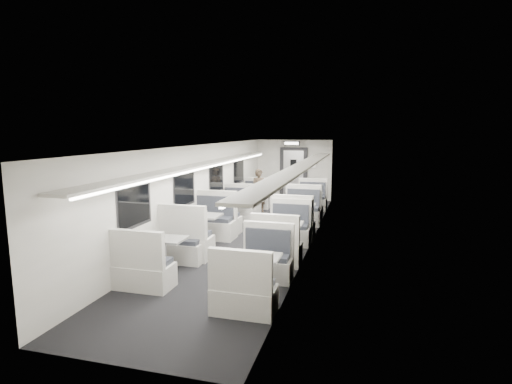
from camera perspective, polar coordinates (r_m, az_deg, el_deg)
The scene contains 19 objects.
room at distance 10.28m, azimuth -0.23°, elevation -0.01°, with size 3.24×12.24×2.64m.
booth_left_a at distance 13.69m, azimuth -0.77°, elevation -1.35°, with size 0.99×2.01×1.07m.
booth_left_b at distance 11.64m, azimuth -3.71°, elevation -3.09°, with size 1.04×2.12×1.13m.
booth_left_c at distance 9.66m, azimuth -7.87°, elevation -5.47°, with size 1.13×2.29×1.22m.
booth_left_d at distance 8.08m, azimuth -12.97°, elevation -8.78°, with size 1.01×2.05×1.10m.
booth_right_a at distance 13.38m, azimuth 7.60°, elevation -1.64°, with size 1.01×2.05×1.10m.
booth_right_b at distance 11.13m, azimuth 6.04°, elevation -3.60°, with size 1.08×2.20×1.18m.
booth_right_c at distance 9.15m, azimuth 3.97°, elevation -6.47°, with size 1.01×2.06×1.10m.
booth_right_d at distance 6.92m, azimuth 0.05°, elevation -11.69°, with size 0.98×1.98×1.06m.
passenger at distance 13.57m, azimuth 0.46°, elevation 0.18°, with size 0.54×0.35×1.48m, color black.
window_a at distance 13.92m, azimuth -2.45°, elevation 2.93°, with size 0.02×1.18×0.84m, color black.
window_b at distance 11.85m, azimuth -5.65°, elevation 1.86°, with size 0.02×1.18×0.84m, color black.
window_c at distance 9.84m, azimuth -10.17°, elevation 0.34°, with size 0.02×1.18×0.84m, color black.
window_d at distance 7.94m, azimuth -16.93°, elevation -1.94°, with size 0.02×1.18×0.84m, color black.
luggage_rack_left at distance 10.31m, azimuth -7.37°, elevation 3.95°, with size 0.46×10.40×0.09m.
luggage_rack_right at distance 9.65m, azimuth 6.46°, elevation 3.64°, with size 0.46×10.40×0.09m.
vestibule_door at distance 16.05m, azimuth 5.37°, elevation 2.58°, with size 1.10×0.13×2.10m.
exit_sign at distance 15.49m, azimuth 5.13°, elevation 6.95°, with size 0.62×0.12×0.16m.
wall_notice at distance 15.89m, azimuth 8.06°, elevation 4.13°, with size 0.32×0.02×0.40m, color white.
Camera 1 is at (2.68, -9.80, 2.78)m, focal length 28.00 mm.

